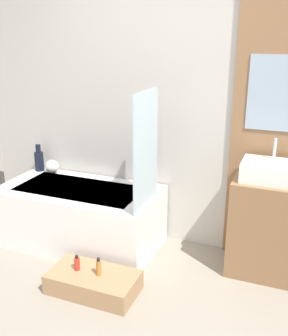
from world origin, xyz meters
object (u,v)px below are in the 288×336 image
at_px(vase_round_light, 52,167).
at_px(bathtub, 81,216).
at_px(wooden_step_bench, 93,282).
at_px(bottle_soap_primary, 77,263).
at_px(bottle_soap_secondary, 99,267).
at_px(sink, 272,171).
at_px(vase_tall_dark, 39,160).

bearing_deg(vase_round_light, bathtub, -29.09).
bearing_deg(wooden_step_bench, bottle_soap_primary, 180.00).
xyz_separation_m(vase_round_light, bottle_soap_secondary, (0.99, -0.89, -0.41)).
bearing_deg(sink, bathtub, -174.91).
bearing_deg(sink, wooden_step_bench, -146.75).
relative_size(vase_tall_dark, bottle_soap_secondary, 1.89).
xyz_separation_m(bottle_soap_primary, bottle_soap_secondary, (0.19, 0.00, 0.01)).
bearing_deg(bottle_soap_secondary, vase_tall_dark, 141.82).
xyz_separation_m(sink, bottle_soap_secondary, (-1.13, -0.78, -0.67)).
height_order(wooden_step_bench, vase_tall_dark, vase_tall_dark).
height_order(sink, bottle_soap_secondary, sink).
bearing_deg(bottle_soap_secondary, bottle_soap_primary, 180.00).
xyz_separation_m(vase_round_light, bottle_soap_primary, (0.80, -0.89, -0.42)).
xyz_separation_m(vase_tall_dark, vase_round_light, (0.17, -0.02, -0.04)).
height_order(vase_tall_dark, bottle_soap_primary, vase_tall_dark).
xyz_separation_m(sink, vase_tall_dark, (-2.30, 0.14, -0.22)).
height_order(bathtub, bottle_soap_secondary, bathtub).
relative_size(wooden_step_bench, sink, 1.52).
relative_size(vase_round_light, bottle_soap_secondary, 0.94).
height_order(wooden_step_bench, sink, sink).
bearing_deg(bottle_soap_primary, bathtub, 117.93).
distance_m(wooden_step_bench, sink, 1.64).
height_order(sink, vase_round_light, sink).
xyz_separation_m(wooden_step_bench, bottle_soap_primary, (-0.14, 0.00, 0.14)).
distance_m(sink, bottle_soap_primary, 1.68).
xyz_separation_m(bathtub, vase_round_light, (-0.47, 0.26, 0.35)).
relative_size(wooden_step_bench, bottle_soap_primary, 5.46).
bearing_deg(bathtub, vase_tall_dark, 155.97).
relative_size(vase_round_light, bottle_soap_primary, 1.10).
bearing_deg(bathtub, bottle_soap_primary, -62.07).
relative_size(wooden_step_bench, bottle_soap_secondary, 4.68).
xyz_separation_m(vase_tall_dark, bottle_soap_secondary, (1.16, -0.91, -0.45)).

